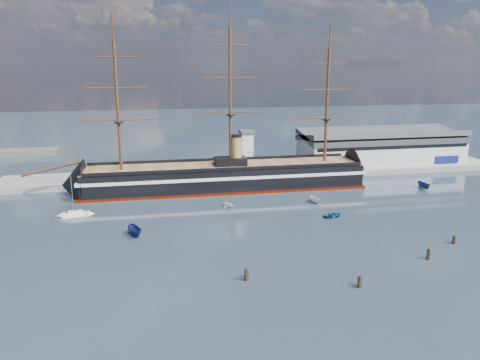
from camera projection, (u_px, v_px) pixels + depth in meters
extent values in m
plane|color=#2A3A47|center=(261.00, 205.00, 133.82)|extent=(600.00, 600.00, 0.00)
cube|color=slate|center=(263.00, 175.00, 169.99)|extent=(180.00, 18.00, 2.00)
cube|color=#B7BABC|center=(381.00, 149.00, 181.54)|extent=(62.00, 20.00, 10.00)
cube|color=#3F4247|center=(382.00, 135.00, 180.18)|extent=(63.00, 21.00, 2.00)
cube|color=silver|center=(247.00, 153.00, 163.60)|extent=(4.00, 4.00, 14.00)
cube|color=#3F4247|center=(247.00, 132.00, 161.78)|extent=(5.00, 5.00, 1.00)
cube|color=black|center=(224.00, 177.00, 150.45)|extent=(88.20, 17.17, 7.00)
cube|color=silver|center=(224.00, 173.00, 150.16)|extent=(90.21, 17.43, 1.00)
cube|color=#490D00|center=(225.00, 188.00, 151.33)|extent=(90.21, 17.39, 0.90)
cone|color=black|center=(73.00, 185.00, 141.39)|extent=(14.21, 15.86, 15.68)
cone|color=black|center=(358.00, 171.00, 159.66)|extent=(11.21, 15.82, 15.68)
cube|color=brown|center=(224.00, 166.00, 149.58)|extent=(88.19, 15.89, 0.40)
cube|color=black|center=(230.00, 161.00, 149.64)|extent=(10.08, 6.13, 2.50)
cylinder|color=#A08A46|center=(237.00, 150.00, 149.19)|extent=(3.20, 3.20, 9.00)
cylinder|color=#381E0F|center=(52.00, 169.00, 139.03)|extent=(17.76, 0.94, 4.43)
cylinder|color=#381E0F|center=(118.00, 107.00, 138.66)|extent=(0.90, 0.90, 38.00)
cylinder|color=#381E0F|center=(230.00, 99.00, 144.86)|extent=(0.90, 0.90, 42.00)
cylinder|color=#381E0F|center=(327.00, 107.00, 151.87)|extent=(0.90, 0.90, 36.00)
cube|color=silver|center=(76.00, 215.00, 123.69)|extent=(7.19, 2.92, 0.93)
cube|color=silver|center=(76.00, 212.00, 123.51)|extent=(3.89, 1.95, 0.75)
cylinder|color=#B2B2B7|center=(72.00, 195.00, 122.25)|extent=(0.15, 0.15, 10.25)
imported|color=navy|center=(135.00, 236.00, 109.77)|extent=(7.75, 4.88, 2.91)
imported|color=navy|center=(333.00, 217.00, 123.36)|extent=(2.20, 3.65, 1.59)
imported|color=silver|center=(315.00, 203.00, 135.79)|extent=(6.13, 2.63, 2.39)
imported|color=white|center=(228.00, 207.00, 131.76)|extent=(6.98, 5.54, 2.36)
imported|color=navy|center=(424.00, 189.00, 151.35)|extent=(6.84, 2.86, 2.68)
cylinder|color=black|center=(246.00, 280.00, 87.25)|extent=(0.64, 0.64, 3.10)
cylinder|color=black|center=(359.00, 288.00, 84.44)|extent=(0.64, 0.64, 2.97)
cylinder|color=black|center=(428.00, 260.00, 96.59)|extent=(0.64, 0.64, 3.10)
cylinder|color=black|center=(453.00, 244.00, 105.04)|extent=(0.64, 0.64, 2.61)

